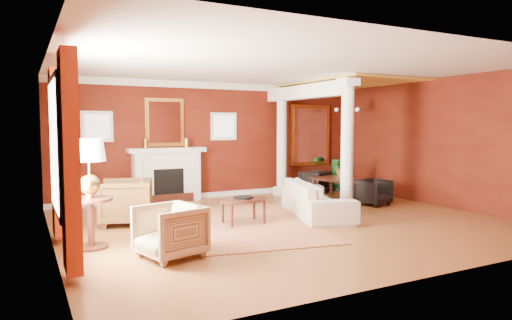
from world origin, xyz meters
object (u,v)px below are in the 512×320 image
armchair_stripe (170,229)px  side_table (90,174)px  armchair_leopard (125,200)px  coffee_table (243,201)px  sofa (316,193)px  dining_table (344,183)px

armchair_stripe → side_table: bearing=-153.6°
armchair_leopard → side_table: 1.77m
coffee_table → armchair_leopard: bearing=154.0°
armchair_leopard → coffee_table: armchair_leopard is taller
armchair_leopard → armchair_stripe: size_ratio=1.14×
sofa → coffee_table: bearing=108.4°
armchair_stripe → side_table: 1.53m
dining_table → armchair_leopard: bearing=80.7°
armchair_leopard → side_table: bearing=-11.4°
coffee_table → armchair_stripe: bearing=-140.9°
side_table → dining_table: 6.47m
armchair_stripe → coffee_table: size_ratio=0.86×
coffee_table → side_table: (-2.75, -0.49, 0.68)m
armchair_leopard → coffee_table: bearing=81.4°
sofa → coffee_table: size_ratio=2.50×
armchair_leopard → side_table: side_table is taller
armchair_stripe → side_table: side_table is taller
coffee_table → dining_table: 3.67m
sofa → armchair_stripe: size_ratio=2.90×
armchair_leopard → dining_table: bearing=111.7°
armchair_stripe → coffee_table: armchair_stripe is taller
sofa → coffee_table: 1.65m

